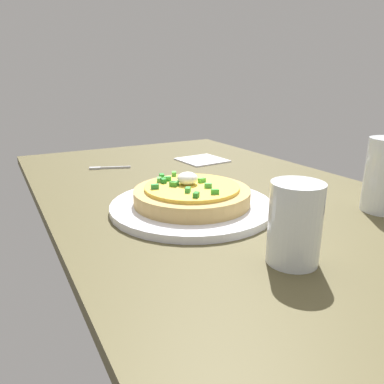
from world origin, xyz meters
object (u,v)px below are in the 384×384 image
at_px(napkin, 202,160).
at_px(pizza, 192,194).
at_px(plate, 192,206).
at_px(cup_near, 295,225).
at_px(fork, 106,168).

bearing_deg(napkin, pizza, -33.05).
distance_m(plate, cup_near, 0.23).
xyz_separation_m(fork, napkin, (0.04, 0.26, -0.00)).
bearing_deg(napkin, cup_near, -19.31).
bearing_deg(cup_near, fork, -173.71).
height_order(plate, fork, plate).
height_order(cup_near, napkin, cup_near).
bearing_deg(fork, pizza, 117.98).
bearing_deg(plate, pizza, -150.73).
xyz_separation_m(pizza, cup_near, (0.23, 0.02, 0.02)).
height_order(plate, cup_near, cup_near).
bearing_deg(cup_near, plate, -175.25).
bearing_deg(plate, fork, -172.76).
bearing_deg(fork, cup_near, 117.06).
bearing_deg(cup_near, pizza, -175.21).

